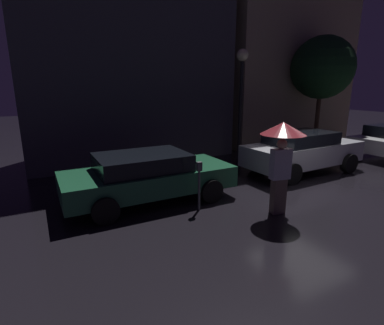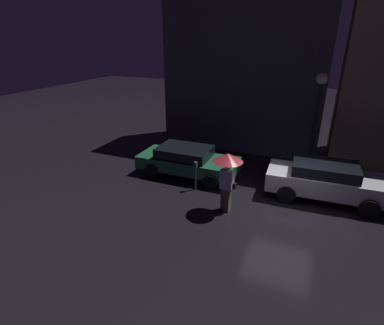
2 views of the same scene
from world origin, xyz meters
TOP-DOWN VIEW (x-y plane):
  - ground_plane at (0.00, 0.00)m, footprint 60.00×60.00m
  - building_facade_left at (-3.24, 6.50)m, footprint 8.18×3.00m
  - parked_car_green at (-4.43, 1.40)m, footprint 4.42×2.05m
  - parked_car_silver at (1.30, 1.41)m, footprint 4.49×1.91m
  - pedestrian_with_umbrella at (-1.97, -0.86)m, footprint 1.03×1.03m
  - parking_meter at (-3.55, 0.18)m, footprint 0.12×0.10m
  - street_lamp_near at (0.56, 4.10)m, footprint 0.47×0.47m

SIDE VIEW (x-z plane):
  - ground_plane at x=0.00m, z-range 0.00..0.00m
  - parked_car_green at x=-4.43m, z-range 0.05..1.33m
  - parking_meter at x=-3.55m, z-range 0.15..1.37m
  - parked_car_silver at x=1.30m, z-range 0.06..1.51m
  - pedestrian_with_umbrella at x=-1.97m, z-range 0.58..2.78m
  - street_lamp_near at x=0.56m, z-range 1.01..5.40m
  - building_facade_left at x=-3.24m, z-range 0.00..8.44m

